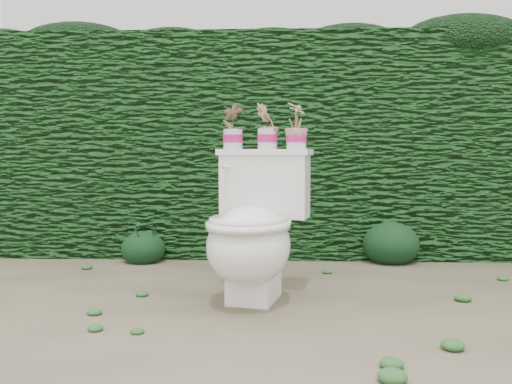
{
  "coord_description": "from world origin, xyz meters",
  "views": [
    {
      "loc": [
        0.1,
        -2.84,
        0.76
      ],
      "look_at": [
        -0.03,
        0.15,
        0.55
      ],
      "focal_mm": 40.0,
      "sensor_mm": 36.0,
      "label": 1
    }
  ],
  "objects_px": {
    "potted_plant_left": "(233,128)",
    "potted_plant_center": "(267,127)",
    "toilet": "(253,232)",
    "potted_plant_right": "(296,127)"
  },
  "relations": [
    {
      "from": "toilet",
      "to": "potted_plant_center",
      "type": "xyz_separation_m",
      "value": [
        0.07,
        0.23,
        0.54
      ]
    },
    {
      "from": "toilet",
      "to": "potted_plant_left",
      "type": "height_order",
      "value": "potted_plant_left"
    },
    {
      "from": "toilet",
      "to": "potted_plant_center",
      "type": "distance_m",
      "value": 0.59
    },
    {
      "from": "potted_plant_center",
      "to": "toilet",
      "type": "bearing_deg",
      "value": 49.21
    },
    {
      "from": "potted_plant_left",
      "to": "potted_plant_center",
      "type": "distance_m",
      "value": 0.2
    },
    {
      "from": "toilet",
      "to": "potted_plant_center",
      "type": "height_order",
      "value": "potted_plant_center"
    },
    {
      "from": "potted_plant_left",
      "to": "potted_plant_center",
      "type": "xyz_separation_m",
      "value": [
        0.19,
        -0.04,
        -0.0
      ]
    },
    {
      "from": "potted_plant_center",
      "to": "potted_plant_left",
      "type": "bearing_deg",
      "value": -37.53
    },
    {
      "from": "potted_plant_left",
      "to": "potted_plant_right",
      "type": "height_order",
      "value": "potted_plant_left"
    },
    {
      "from": "potted_plant_left",
      "to": "potted_plant_right",
      "type": "distance_m",
      "value": 0.35
    }
  ]
}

